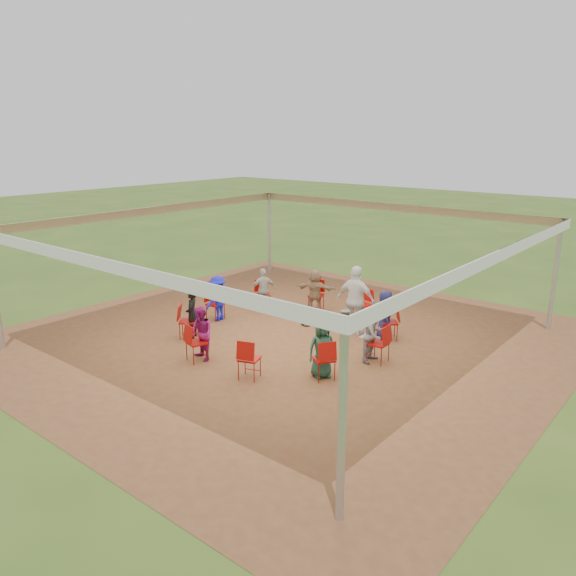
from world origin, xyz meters
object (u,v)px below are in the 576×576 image
Objects in this scene: chair_3 at (316,295)px; person_seated_5 at (192,314)px; chair_6 at (188,321)px; chair_8 at (249,359)px; standing_person at (356,300)px; person_seated_2 at (315,290)px; cable_coil at (306,325)px; person_seated_1 at (385,315)px; laptop at (368,335)px; chair_4 at (263,295)px; chair_1 at (389,322)px; chair_2 at (363,305)px; person_seated_6 at (201,334)px; person_seated_4 at (218,298)px; chair_5 at (215,304)px; person_seated_3 at (264,290)px; person_seated_7 at (322,349)px; chair_7 at (197,343)px; person_seated_0 at (374,335)px; chair_0 at (378,344)px; chair_9 at (324,359)px.

person_seated_5 is at bearing 54.99° from chair_3.
chair_8 is at bearing 36.00° from chair_6.
chair_8 is 0.49× the size of standing_person.
person_seated_2 is 3.65× the size of cable_coil.
person_seated_1 and person_seated_2 have the same top height.
laptop is at bearing 124.55° from person_seated_2.
chair_6 is 0.70× the size of person_seated_5.
chair_4 is 0.70× the size of person_seated_5.
chair_1 and chair_8 have the same top height.
cable_coil is at bearing 109.38° from person_seated_5.
chair_2 is 1.73m from cable_coil.
person_seated_2 is at bearing 108.00° from person_seated_6.
standing_person is (2.01, -0.93, 0.27)m from person_seated_2.
person_seated_1 is at bearing 108.00° from person_seated_4.
chair_5 is 0.70× the size of person_seated_2.
chair_6 is at bearing 34.13° from person_seated_3.
person_seated_3 and person_seated_7 have the same top height.
person_seated_6 is (-1.35, -4.87, 0.20)m from chair_2.
chair_7 is 0.70× the size of person_seated_0.
chair_3 is 5.17m from chair_8.
person_seated_7 is at bearing 37.87° from chair_7.
chair_8 is at bearing 108.00° from chair_2.
person_seated_1 and person_seated_5 have the same top height.
chair_0 is at bearing 126.99° from person_seated_2.
chair_5 reaches higher than laptop.
chair_4 is 3.04m from chair_6.
person_seated_3 is (-0.03, 2.97, 0.20)m from chair_6.
standing_person reaches higher than person_seated_2.
chair_5 is 1.00× the size of chair_9.
chair_2 and chair_6 have the same top height.
person_seated_7 is at bearing 142.13° from chair_1.
laptop is (0.14, 1.53, 0.16)m from chair_9.
chair_0 is 3.04m from chair_2.
chair_8 is (3.49, -2.31, 0.00)m from chair_5.
chair_3 is 0.70× the size of person_seated_1.
person_seated_2 reaches higher than chair_0.
chair_5 is at bearing 90.00° from chair_0.
chair_6 is (-1.12, -4.03, 0.00)m from chair_3.
chair_5 is 2.66m from cable_coil.
chair_2 is at bearing 31.40° from laptop.
person_seated_5 reaches higher than chair_1.
chair_2 is 1.00× the size of chair_4.
chair_0 is 0.70× the size of person_seated_3.
chair_2 reaches higher than cable_coil.
chair_6 is 4.65m from laptop.
person_seated_3 is at bearing 90.00° from person_seated_7.
person_seated_1 is (4.52, 1.65, 0.20)m from chair_5.
chair_3 is 0.70× the size of person_seated_6.
standing_person reaches higher than chair_5.
person_seated_3 is at bearing 125.01° from chair_7.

